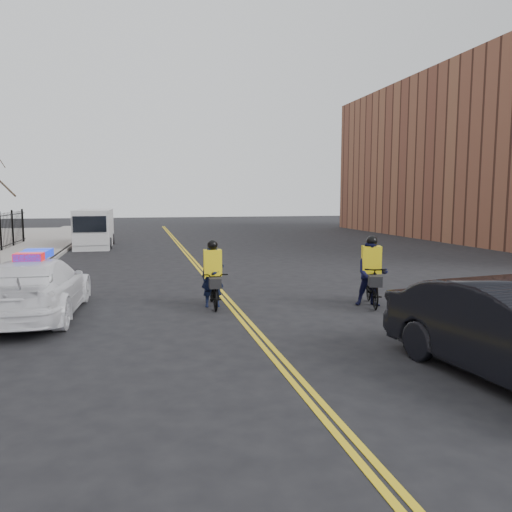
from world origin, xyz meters
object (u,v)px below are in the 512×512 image
object	(u,v)px
cyclist_near	(213,284)
cyclist_far	(371,278)
cargo_van	(94,229)
police_cruiser	(36,288)

from	to	relation	value
cyclist_near	cyclist_far	xyz separation A→B (m)	(3.98, -0.84, 0.12)
cargo_van	cyclist_near	distance (m)	17.20
cyclist_near	cargo_van	bearing A→B (deg)	107.46
cargo_van	cyclist_near	bearing A→B (deg)	-75.42
cargo_van	cyclist_near	size ratio (longest dim) A/B	2.82
police_cruiser	cargo_van	size ratio (longest dim) A/B	0.97
cyclist_near	cyclist_far	world-z (taller)	cyclist_far
cargo_van	cyclist_far	bearing A→B (deg)	-64.55
police_cruiser	cyclist_near	world-z (taller)	cyclist_near
cyclist_far	cargo_van	bearing A→B (deg)	132.37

